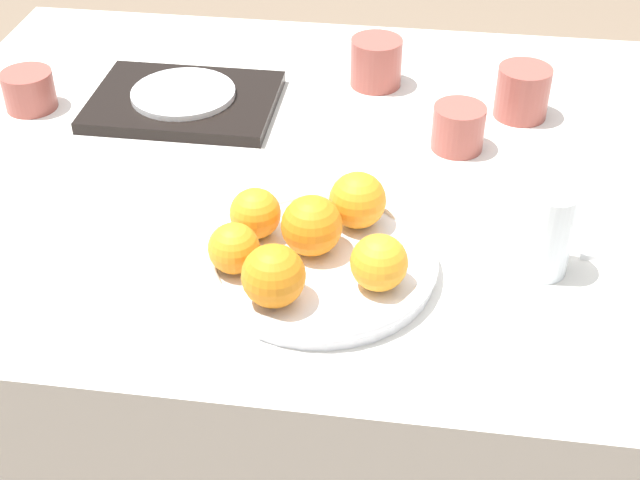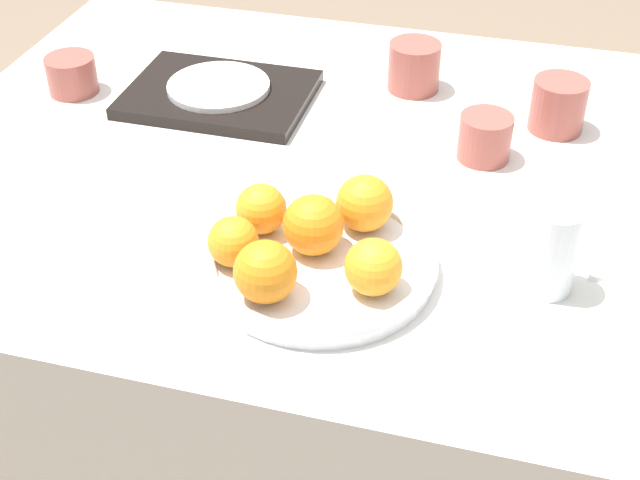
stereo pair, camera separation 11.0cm
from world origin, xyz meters
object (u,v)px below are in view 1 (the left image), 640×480
orange_3 (255,213)px  side_plate (183,93)px  orange_1 (273,276)px  cup_1 (29,90)px  cup_2 (523,92)px  orange_0 (312,226)px  orange_5 (234,248)px  orange_2 (358,200)px  serving_tray (184,102)px  orange_4 (379,263)px  napkin (630,233)px  water_glass (547,232)px  cup_3 (376,62)px  fruit_platter (320,261)px  cup_0 (458,128)px

orange_3 → side_plate: 0.41m
orange_1 → cup_1: bearing=137.6°
cup_2 → orange_3: bearing=-131.0°
orange_0 → orange_5: (-0.09, -0.05, -0.01)m
orange_2 → orange_3: 0.13m
orange_5 → serving_tray: orange_5 is taller
orange_4 → serving_tray: 0.57m
cup_2 → napkin: size_ratio=0.61×
water_glass → cup_3: size_ratio=1.35×
fruit_platter → cup_2: bearing=59.2°
side_plate → cup_3: 0.33m
fruit_platter → orange_1: 0.11m
orange_4 → napkin: 0.37m
orange_4 → orange_5: 0.18m
orange_2 → cup_3: 0.44m
orange_2 → orange_4: (0.04, -0.12, -0.00)m
serving_tray → side_plate: (-0.00, 0.00, 0.02)m
napkin → orange_1: bearing=-153.2°
orange_4 → water_glass: (0.20, 0.09, 0.00)m
napkin → orange_0: bearing=-163.8°
fruit_platter → side_plate: size_ratio=1.74×
orange_3 → water_glass: water_glass is taller
cup_0 → cup_1: size_ratio=0.95×
orange_4 → napkin: orange_4 is taller
side_plate → cup_2: bearing=5.1°
orange_2 → serving_tray: orange_2 is taller
water_glass → orange_5: bearing=-168.0°
fruit_platter → orange_1: bearing=-115.5°
fruit_platter → serving_tray: (-0.28, 0.40, -0.01)m
orange_0 → orange_3: size_ratio=1.17×
orange_3 → orange_5: size_ratio=1.04×
fruit_platter → orange_5: 0.11m
orange_1 → orange_2: size_ratio=1.01×
orange_1 → serving_tray: size_ratio=0.25×
orange_2 → napkin: 0.37m
orange_5 → cup_3: (0.12, 0.56, -0.01)m
orange_2 → side_plate: bearing=135.4°
orange_1 → orange_3: orange_1 is taller
napkin → orange_2: bearing=-171.4°
orange_5 → side_plate: size_ratio=0.37×
cup_2 → orange_5: bearing=-127.3°
orange_2 → cup_0: size_ratio=0.94×
side_plate → cup_0: 0.45m
cup_0 → cup_1: (-0.70, 0.03, -0.00)m
side_plate → serving_tray: bearing=0.0°
cup_1 → napkin: (0.93, -0.22, -0.03)m
fruit_platter → water_glass: (0.28, 0.04, 0.04)m
orange_1 → cup_1: orange_1 is taller
orange_3 → orange_5: 0.07m
orange_1 → orange_3: size_ratio=1.14×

